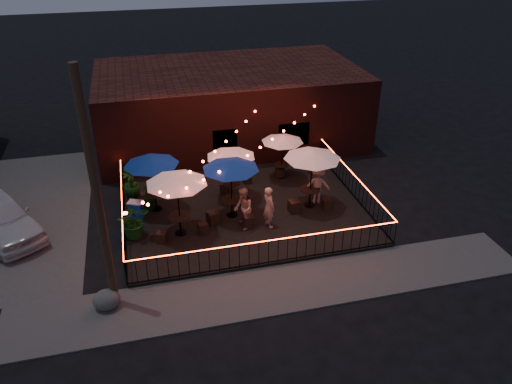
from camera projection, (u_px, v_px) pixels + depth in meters
ground at (255, 237)px, 19.87m from camera, size 110.00×110.00×0.00m
patio at (244, 210)px, 21.53m from camera, size 10.00×8.00×0.15m
sidewalk at (278, 289)px, 17.12m from camera, size 18.00×2.50×0.05m
brick_building at (229, 105)px, 27.55m from camera, size 14.00×8.00×4.00m
utility_pole at (97, 199)px, 14.57m from camera, size 0.26×0.26×8.00m
fence_front at (268, 252)px, 17.86m from camera, size 10.00×0.04×1.04m
fence_left at (123, 213)px, 20.18m from camera, size 0.04×8.00×1.04m
fence_right at (353, 185)px, 22.30m from camera, size 0.04×8.00×1.04m
festoon_lights at (220, 165)px, 19.86m from camera, size 10.02×8.72×1.32m
cafe_table_0 at (176, 180)px, 18.68m from camera, size 3.11×3.11×2.62m
cafe_table_1 at (151, 161)px, 20.32m from camera, size 2.29×2.29×2.50m
cafe_table_2 at (231, 166)px, 19.86m from camera, size 2.98×2.98×2.56m
cafe_table_3 at (231, 154)px, 21.28m from camera, size 2.58×2.58×2.35m
cafe_table_4 at (312, 155)px, 20.54m from camera, size 2.83×2.83×2.65m
cafe_table_5 at (282, 139)px, 23.07m from camera, size 2.49×2.49×2.17m
bistro_chair_0 at (162, 237)px, 19.22m from camera, size 0.48×0.48×0.44m
bistro_chair_1 at (203, 228)px, 19.80m from camera, size 0.42×0.42×0.41m
bistro_chair_2 at (146, 198)px, 21.84m from camera, size 0.42×0.42×0.45m
bistro_chair_3 at (184, 191)px, 22.44m from camera, size 0.42×0.42×0.42m
bistro_chair_4 at (213, 218)px, 20.36m from camera, size 0.55×0.55×0.51m
bistro_chair_5 at (248, 221)px, 20.17m from camera, size 0.44×0.44×0.48m
bistro_chair_6 at (225, 187)px, 22.65m from camera, size 0.51×0.51×0.46m
bistro_chair_7 at (247, 179)px, 23.46m from camera, size 0.43×0.43×0.41m
bistro_chair_8 at (294, 206)px, 21.16m from camera, size 0.47×0.47×0.52m
bistro_chair_9 at (327, 203)px, 21.44m from camera, size 0.38×0.38×0.43m
bistro_chair_10 at (280, 172)px, 23.98m from camera, size 0.44×0.44×0.47m
bistro_chair_11 at (313, 167)px, 24.42m from camera, size 0.57×0.57×0.52m
patron_a at (269, 207)px, 19.88m from camera, size 0.60×0.75×1.78m
patron_b at (243, 208)px, 19.76m from camera, size 0.69×0.88×1.79m
patron_c at (317, 185)px, 21.54m from camera, size 1.26×0.91×1.75m
potted_shrub_a at (134, 221)px, 19.33m from camera, size 1.39×1.25×1.41m
potted_shrub_b at (150, 195)px, 21.15m from camera, size 0.90×0.82×1.32m
potted_shrub_c at (131, 183)px, 22.13m from camera, size 0.87×0.87×1.33m
cooler at (136, 210)px, 20.66m from camera, size 0.70×0.62×0.77m
boulder at (107, 300)px, 16.15m from camera, size 1.12×1.06×0.69m
car_white at (0, 217)px, 19.65m from camera, size 4.19×5.12×1.64m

